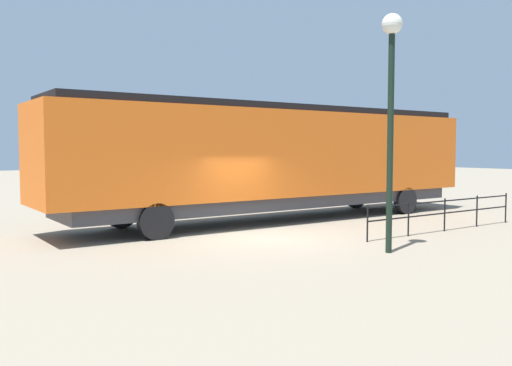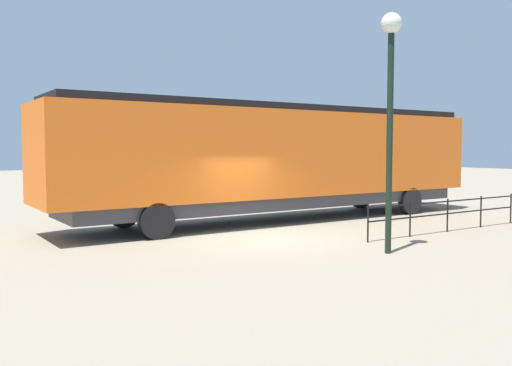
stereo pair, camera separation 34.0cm
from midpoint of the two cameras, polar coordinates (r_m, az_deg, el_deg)
ground_plane at (r=16.37m, az=0.30°, el=-5.86°), size 120.00×120.00×0.00m
locomotive at (r=20.62m, az=3.09°, el=2.80°), size 3.15×17.52×4.30m
lamp_post at (r=14.35m, az=13.44°, el=10.14°), size 0.52×0.52×6.13m
platform_fence at (r=18.65m, az=18.86°, el=-2.71°), size 0.05×7.27×1.09m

